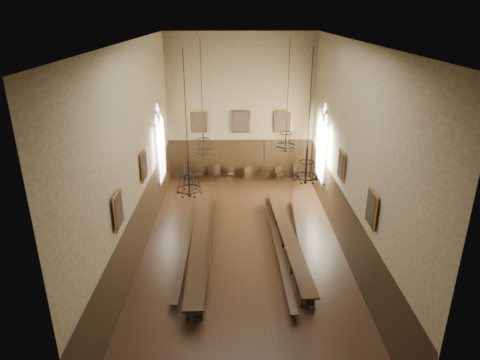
{
  "coord_description": "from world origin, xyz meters",
  "views": [
    {
      "loc": [
        -0.34,
        -16.83,
        10.12
      ],
      "look_at": [
        -0.12,
        1.5,
        2.8
      ],
      "focal_mm": 32.0,
      "sensor_mm": 36.0,
      "label": 1
    }
  ],
  "objects_px": {
    "bench_left_outer": "(188,242)",
    "bench_right_outer": "(300,241)",
    "chandelier_front_right": "(306,168)",
    "table_left": "(200,243)",
    "table_right": "(288,241)",
    "bench_right_inner": "(277,245)",
    "chair_7": "(297,175)",
    "chair_5": "(264,176)",
    "chair_3": "(231,176)",
    "bench_left_inner": "(209,247)",
    "chair_4": "(248,176)",
    "chair_6": "(279,176)",
    "chandelier_back_left": "(203,145)",
    "chandelier_front_left": "(189,181)",
    "chair_2": "(217,176)",
    "chandelier_back_right": "(286,139)",
    "chair_1": "(201,176)",
    "chair_0": "(187,176)"
  },
  "relations": [
    {
      "from": "table_right",
      "to": "bench_right_inner",
      "type": "distance_m",
      "value": 0.55
    },
    {
      "from": "chair_6",
      "to": "chandelier_back_left",
      "type": "bearing_deg",
      "value": -142.29
    },
    {
      "from": "table_left",
      "to": "chair_7",
      "type": "distance_m",
      "value": 10.2
    },
    {
      "from": "bench_left_inner",
      "to": "chair_4",
      "type": "height_order",
      "value": "chair_4"
    },
    {
      "from": "chair_0",
      "to": "chair_4",
      "type": "relative_size",
      "value": 1.2
    },
    {
      "from": "bench_right_inner",
      "to": "chair_1",
      "type": "xyz_separation_m",
      "value": [
        -4.07,
        8.7,
        -0.0
      ]
    },
    {
      "from": "table_right",
      "to": "chair_0",
      "type": "height_order",
      "value": "chair_0"
    },
    {
      "from": "table_left",
      "to": "bench_left_inner",
      "type": "height_order",
      "value": "table_left"
    },
    {
      "from": "table_right",
      "to": "chair_6",
      "type": "distance_m",
      "value": 8.44
    },
    {
      "from": "bench_left_outer",
      "to": "chair_0",
      "type": "relative_size",
      "value": 9.05
    },
    {
      "from": "chandelier_front_right",
      "to": "table_left",
      "type": "bearing_deg",
      "value": 152.22
    },
    {
      "from": "table_left",
      "to": "table_right",
      "type": "bearing_deg",
      "value": 2.13
    },
    {
      "from": "chair_1",
      "to": "chair_6",
      "type": "bearing_deg",
      "value": 16.76
    },
    {
      "from": "bench_left_outer",
      "to": "bench_right_outer",
      "type": "bearing_deg",
      "value": 0.13
    },
    {
      "from": "table_left",
      "to": "chair_3",
      "type": "relative_size",
      "value": 12.01
    },
    {
      "from": "bench_left_outer",
      "to": "chair_7",
      "type": "bearing_deg",
      "value": 53.61
    },
    {
      "from": "chair_0",
      "to": "chandelier_back_left",
      "type": "bearing_deg",
      "value": -86.81
    },
    {
      "from": "table_left",
      "to": "bench_right_outer",
      "type": "xyz_separation_m",
      "value": [
        4.54,
        0.32,
        -0.13
      ]
    },
    {
      "from": "table_right",
      "to": "bench_right_inner",
      "type": "relative_size",
      "value": 0.94
    },
    {
      "from": "table_left",
      "to": "chair_4",
      "type": "relative_size",
      "value": 12.13
    },
    {
      "from": "chandelier_back_left",
      "to": "chandelier_back_right",
      "type": "distance_m",
      "value": 3.9
    },
    {
      "from": "chair_4",
      "to": "bench_left_outer",
      "type": "bearing_deg",
      "value": -119.74
    },
    {
      "from": "table_right",
      "to": "bench_left_inner",
      "type": "distance_m",
      "value": 3.57
    },
    {
      "from": "table_left",
      "to": "chair_1",
      "type": "bearing_deg",
      "value": 94.07
    },
    {
      "from": "chair_2",
      "to": "chair_5",
      "type": "relative_size",
      "value": 1.07
    },
    {
      "from": "chandelier_front_right",
      "to": "chair_6",
      "type": "bearing_deg",
      "value": 88.84
    },
    {
      "from": "bench_left_inner",
      "to": "chair_1",
      "type": "height_order",
      "value": "chair_1"
    },
    {
      "from": "table_right",
      "to": "chair_4",
      "type": "bearing_deg",
      "value": 100.56
    },
    {
      "from": "table_right",
      "to": "table_left",
      "type": "bearing_deg",
      "value": -177.87
    },
    {
      "from": "chair_6",
      "to": "chair_7",
      "type": "height_order",
      "value": "chair_7"
    },
    {
      "from": "bench_left_inner",
      "to": "chandelier_front_left",
      "type": "height_order",
      "value": "chandelier_front_left"
    },
    {
      "from": "chair_6",
      "to": "chair_5",
      "type": "bearing_deg",
      "value": 164.08
    },
    {
      "from": "chair_6",
      "to": "table_left",
      "type": "bearing_deg",
      "value": -134.7
    },
    {
      "from": "chair_7",
      "to": "chair_5",
      "type": "bearing_deg",
      "value": 167.52
    },
    {
      "from": "chandelier_back_left",
      "to": "chair_7",
      "type": "bearing_deg",
      "value": 48.91
    },
    {
      "from": "chair_5",
      "to": "chandelier_back_left",
      "type": "distance_m",
      "value": 8.04
    },
    {
      "from": "chandelier_front_left",
      "to": "bench_left_inner",
      "type": "bearing_deg",
      "value": 77.75
    },
    {
      "from": "chair_1",
      "to": "chair_7",
      "type": "distance_m",
      "value": 6.12
    },
    {
      "from": "chair_1",
      "to": "chair_5",
      "type": "bearing_deg",
      "value": 16.18
    },
    {
      "from": "chair_0",
      "to": "chair_4",
      "type": "distance_m",
      "value": 3.86
    },
    {
      "from": "table_right",
      "to": "chandelier_back_left",
      "type": "height_order",
      "value": "chandelier_back_left"
    },
    {
      "from": "chair_4",
      "to": "chair_5",
      "type": "height_order",
      "value": "chair_5"
    },
    {
      "from": "chair_3",
      "to": "chandelier_back_left",
      "type": "relative_size",
      "value": 0.17
    },
    {
      "from": "chair_2",
      "to": "chandelier_back_right",
      "type": "distance_m",
      "value": 8.03
    },
    {
      "from": "table_left",
      "to": "chair_3",
      "type": "distance_m",
      "value": 8.69
    },
    {
      "from": "bench_left_inner",
      "to": "chandelier_front_right",
      "type": "xyz_separation_m",
      "value": [
        3.77,
        -2.06,
        4.47
      ]
    },
    {
      "from": "table_left",
      "to": "chandelier_back_left",
      "type": "xyz_separation_m",
      "value": [
        0.1,
        2.38,
        3.85
      ]
    },
    {
      "from": "chair_3",
      "to": "chair_7",
      "type": "relative_size",
      "value": 0.88
    },
    {
      "from": "table_left",
      "to": "chair_3",
      "type": "xyz_separation_m",
      "value": [
        1.31,
        8.59,
        -0.14
      ]
    },
    {
      "from": "chair_4",
      "to": "chandelier_back_right",
      "type": "distance_m",
      "value": 7.37
    }
  ]
}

